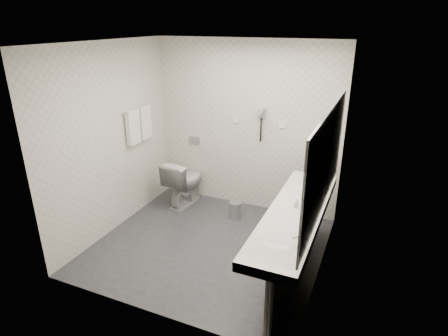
% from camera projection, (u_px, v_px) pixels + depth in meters
% --- Properties ---
extents(floor, '(2.80, 2.80, 0.00)m').
position_uv_depth(floor, '(209.00, 245.00, 4.85)').
color(floor, '#2D2E33').
rests_on(floor, ground).
extents(ceiling, '(2.80, 2.80, 0.00)m').
position_uv_depth(ceiling, '(205.00, 43.00, 3.92)').
color(ceiling, silver).
rests_on(ceiling, wall_back).
extents(wall_back, '(2.80, 0.00, 2.80)m').
position_uv_depth(wall_back, '(246.00, 127.00, 5.49)').
color(wall_back, beige).
rests_on(wall_back, floor).
extents(wall_front, '(2.80, 0.00, 2.80)m').
position_uv_depth(wall_front, '(143.00, 201.00, 3.28)').
color(wall_front, beige).
rests_on(wall_front, floor).
extents(wall_left, '(0.00, 2.60, 2.60)m').
position_uv_depth(wall_left, '(111.00, 140.00, 4.90)').
color(wall_left, beige).
rests_on(wall_left, floor).
extents(wall_right, '(0.00, 2.60, 2.60)m').
position_uv_depth(wall_right, '(329.00, 173.00, 3.87)').
color(wall_right, beige).
rests_on(wall_right, floor).
extents(vanity_counter, '(0.55, 2.20, 0.10)m').
position_uv_depth(vanity_counter, '(295.00, 215.00, 3.97)').
color(vanity_counter, silver).
rests_on(vanity_counter, floor).
extents(vanity_panel, '(0.03, 2.15, 0.75)m').
position_uv_depth(vanity_panel, '(295.00, 249.00, 4.12)').
color(vanity_panel, gray).
rests_on(vanity_panel, floor).
extents(vanity_post_near, '(0.06, 0.06, 0.75)m').
position_uv_depth(vanity_post_near, '(270.00, 313.00, 3.22)').
color(vanity_post_near, silver).
rests_on(vanity_post_near, floor).
extents(vanity_post_far, '(0.06, 0.06, 0.75)m').
position_uv_depth(vanity_post_far, '(315.00, 209.00, 4.99)').
color(vanity_post_far, silver).
rests_on(vanity_post_far, floor).
extents(mirror, '(0.02, 2.20, 1.05)m').
position_uv_depth(mirror, '(326.00, 161.00, 3.63)').
color(mirror, '#B2BCC6').
rests_on(mirror, wall_right).
extents(basin_near, '(0.40, 0.31, 0.05)m').
position_uv_depth(basin_near, '(279.00, 243.00, 3.40)').
color(basin_near, white).
rests_on(basin_near, vanity_counter).
extents(basin_far, '(0.40, 0.31, 0.05)m').
position_uv_depth(basin_far, '(308.00, 188.00, 4.51)').
color(basin_far, white).
rests_on(basin_far, vanity_counter).
extents(faucet_near, '(0.04, 0.04, 0.15)m').
position_uv_depth(faucet_near, '(301.00, 239.00, 3.29)').
color(faucet_near, silver).
rests_on(faucet_near, vanity_counter).
extents(faucet_far, '(0.04, 0.04, 0.15)m').
position_uv_depth(faucet_far, '(325.00, 184.00, 4.40)').
color(faucet_far, silver).
rests_on(faucet_far, vanity_counter).
extents(soap_bottle_a, '(0.05, 0.05, 0.10)m').
position_uv_depth(soap_bottle_a, '(296.00, 203.00, 3.99)').
color(soap_bottle_a, silver).
rests_on(soap_bottle_a, vanity_counter).
extents(soap_bottle_b, '(0.10, 0.10, 0.09)m').
position_uv_depth(soap_bottle_b, '(305.00, 198.00, 4.12)').
color(soap_bottle_b, silver).
rests_on(soap_bottle_b, vanity_counter).
extents(glass_left, '(0.07, 0.07, 0.10)m').
position_uv_depth(glass_left, '(316.00, 197.00, 4.12)').
color(glass_left, silver).
rests_on(glass_left, vanity_counter).
extents(toilet, '(0.48, 0.76, 0.74)m').
position_uv_depth(toilet, '(184.00, 182.00, 5.83)').
color(toilet, white).
rests_on(toilet, floor).
extents(flush_plate, '(0.18, 0.02, 0.12)m').
position_uv_depth(flush_plate, '(194.00, 140.00, 5.90)').
color(flush_plate, '#B2B5BA').
rests_on(flush_plate, wall_back).
extents(pedal_bin, '(0.18, 0.18, 0.24)m').
position_uv_depth(pedal_bin, '(235.00, 211.00, 5.47)').
color(pedal_bin, '#B2B5BA').
rests_on(pedal_bin, floor).
extents(bin_lid, '(0.17, 0.17, 0.02)m').
position_uv_depth(bin_lid, '(235.00, 203.00, 5.42)').
color(bin_lid, '#B2B5BA').
rests_on(bin_lid, pedal_bin).
extents(towel_rail, '(0.02, 0.62, 0.02)m').
position_uv_depth(towel_rail, '(137.00, 110.00, 5.24)').
color(towel_rail, silver).
rests_on(towel_rail, wall_left).
extents(towel_near, '(0.07, 0.24, 0.48)m').
position_uv_depth(towel_near, '(133.00, 127.00, 5.20)').
color(towel_near, white).
rests_on(towel_near, towel_rail).
extents(towel_far, '(0.07, 0.24, 0.48)m').
position_uv_depth(towel_far, '(145.00, 123.00, 5.44)').
color(towel_far, white).
rests_on(towel_far, towel_rail).
extents(dryer_cradle, '(0.10, 0.04, 0.14)m').
position_uv_depth(dryer_cradle, '(262.00, 113.00, 5.28)').
color(dryer_cradle, gray).
rests_on(dryer_cradle, wall_back).
extents(dryer_barrel, '(0.08, 0.14, 0.08)m').
position_uv_depth(dryer_barrel, '(260.00, 112.00, 5.21)').
color(dryer_barrel, gray).
rests_on(dryer_barrel, dryer_cradle).
extents(dryer_cord, '(0.02, 0.02, 0.35)m').
position_uv_depth(dryer_cord, '(261.00, 130.00, 5.36)').
color(dryer_cord, black).
rests_on(dryer_cord, dryer_cradle).
extents(switch_plate_a, '(0.09, 0.02, 0.09)m').
position_uv_depth(switch_plate_a, '(236.00, 120.00, 5.50)').
color(switch_plate_a, white).
rests_on(switch_plate_a, wall_back).
extents(switch_plate_b, '(0.09, 0.02, 0.09)m').
position_uv_depth(switch_plate_b, '(282.00, 125.00, 5.24)').
color(switch_plate_b, white).
rests_on(switch_plate_b, wall_back).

